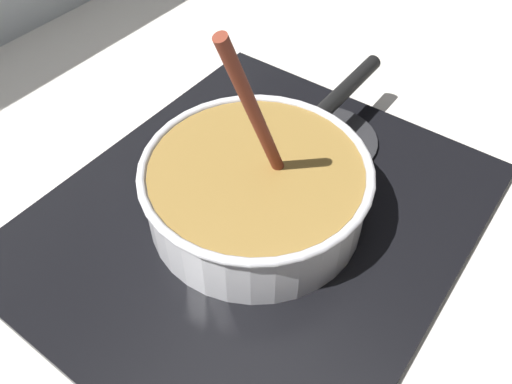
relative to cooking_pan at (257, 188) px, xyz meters
The scene contains 5 objects.
ground 0.20m from the cooking_pan, 112.01° to the right, with size 2.40×1.60×0.04m, color beige.
hob_plate 0.05m from the cooking_pan, behind, with size 0.56×0.48×0.01m, color black.
burner_ring 0.04m from the cooking_pan, behind, with size 0.20×0.20×0.01m, color #592D0C.
spare_burner 0.17m from the cooking_pan, ahead, with size 0.15×0.15×0.01m, color #262628.
cooking_pan is the anchor object (origin of this frame).
Camera 1 is at (-0.28, -0.08, 0.51)m, focal length 36.63 mm.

